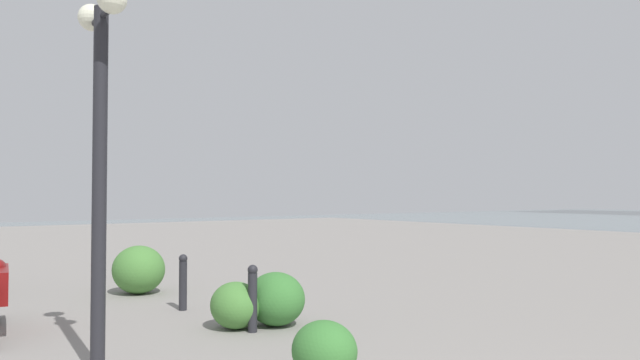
# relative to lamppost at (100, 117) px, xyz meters

# --- Properties ---
(lamppost) EXTENTS (0.98, 0.28, 3.73)m
(lamppost) POSITION_rel_lamppost_xyz_m (0.00, 0.00, 0.00)
(lamppost) COLOR #232328
(lamppost) RESTS_ON ground
(bollard_near) EXTENTS (0.13, 0.13, 0.85)m
(bollard_near) POSITION_rel_lamppost_xyz_m (0.58, -2.06, -2.07)
(bollard_near) COLOR #232328
(bollard_near) RESTS_ON ground
(bollard_mid) EXTENTS (0.13, 0.13, 0.85)m
(bollard_mid) POSITION_rel_lamppost_xyz_m (2.44, -1.92, -2.07)
(bollard_mid) COLOR #232328
(bollard_mid) RESTS_ON ground
(shrub_low) EXTENTS (0.72, 0.64, 0.61)m
(shrub_low) POSITION_rel_lamppost_xyz_m (0.87, -1.98, -2.21)
(shrub_low) COLOR #477F38
(shrub_low) RESTS_ON ground
(shrub_round) EXTENTS (0.84, 0.75, 0.71)m
(shrub_round) POSITION_rel_lamppost_xyz_m (0.72, -2.50, -2.15)
(shrub_round) COLOR #387533
(shrub_round) RESTS_ON ground
(shrub_wide) EXTENTS (0.66, 0.59, 0.56)m
(shrub_wide) POSITION_rel_lamppost_xyz_m (-1.51, -1.64, -2.23)
(shrub_wide) COLOR #387533
(shrub_wide) RESTS_ON ground
(shrub_tall) EXTENTS (1.00, 0.90, 0.85)m
(shrub_tall) POSITION_rel_lamppost_xyz_m (4.32, -1.88, -2.09)
(shrub_tall) COLOR #477F38
(shrub_tall) RESTS_ON ground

